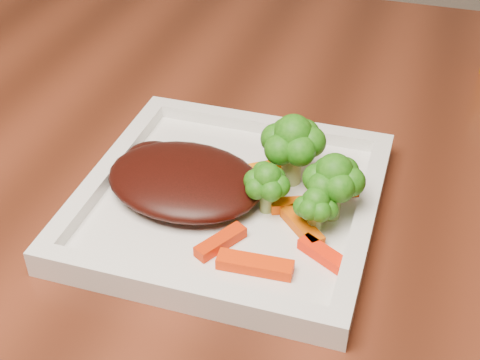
% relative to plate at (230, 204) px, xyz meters
% --- Properties ---
extents(plate, '(0.27, 0.27, 0.01)m').
position_rel_plate_xyz_m(plate, '(0.00, 0.00, 0.00)').
color(plate, white).
rests_on(plate, dining_table).
extents(steak, '(0.17, 0.14, 0.03)m').
position_rel_plate_xyz_m(steak, '(-0.04, -0.00, 0.02)').
color(steak, '#320A07').
rests_on(steak, plate).
extents(broccoli_0, '(0.09, 0.09, 0.07)m').
position_rel_plate_xyz_m(broccoli_0, '(0.05, 0.04, 0.04)').
color(broccoli_0, '#156F12').
rests_on(broccoli_0, plate).
extents(broccoli_1, '(0.07, 0.07, 0.06)m').
position_rel_plate_xyz_m(broccoli_1, '(0.09, 0.00, 0.04)').
color(broccoli_1, '#357012').
rests_on(broccoli_1, plate).
extents(broccoli_2, '(0.04, 0.04, 0.06)m').
position_rel_plate_xyz_m(broccoli_2, '(0.08, -0.02, 0.04)').
color(broccoli_2, '#377112').
rests_on(broccoli_2, plate).
extents(broccoli_3, '(0.06, 0.06, 0.06)m').
position_rel_plate_xyz_m(broccoli_3, '(0.04, -0.00, 0.04)').
color(broccoli_3, '#3B7213').
rests_on(broccoli_3, plate).
extents(carrot_0, '(0.06, 0.02, 0.01)m').
position_rel_plate_xyz_m(carrot_0, '(0.05, -0.08, 0.01)').
color(carrot_0, red).
rests_on(carrot_0, plate).
extents(carrot_1, '(0.05, 0.04, 0.01)m').
position_rel_plate_xyz_m(carrot_1, '(0.10, -0.05, 0.01)').
color(carrot_1, '#FF2204').
rests_on(carrot_1, plate).
extents(carrot_2, '(0.04, 0.05, 0.01)m').
position_rel_plate_xyz_m(carrot_2, '(0.01, -0.06, 0.01)').
color(carrot_2, red).
rests_on(carrot_2, plate).
extents(carrot_3, '(0.06, 0.04, 0.01)m').
position_rel_plate_xyz_m(carrot_3, '(0.10, 0.04, 0.01)').
color(carrot_3, '#DC4003').
rests_on(carrot_3, plate).
extents(carrot_4, '(0.05, 0.04, 0.01)m').
position_rel_plate_xyz_m(carrot_4, '(0.03, 0.05, 0.01)').
color(carrot_4, orange).
rests_on(carrot_4, plate).
extents(carrot_5, '(0.05, 0.05, 0.01)m').
position_rel_plate_xyz_m(carrot_5, '(0.08, -0.02, 0.01)').
color(carrot_5, '#CF4E03').
rests_on(carrot_5, plate).
extents(carrot_6, '(0.05, 0.03, 0.01)m').
position_rel_plate_xyz_m(carrot_6, '(0.06, 0.00, 0.01)').
color(carrot_6, '#F25303').
rests_on(carrot_6, plate).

